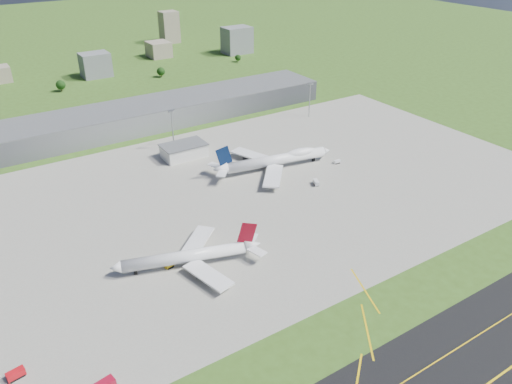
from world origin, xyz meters
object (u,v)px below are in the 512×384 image
airliner_blue_quad (276,160)px  crash_tender (16,374)px  tug_yellow (169,266)px  airliner_red_twin (190,256)px  van_white_near (316,183)px  van_white_far (337,162)px

airliner_blue_quad → crash_tender: size_ratio=12.48×
crash_tender → tug_yellow: bearing=12.6°
airliner_blue_quad → crash_tender: airliner_blue_quad is taller
airliner_red_twin → airliner_blue_quad: size_ratio=0.83×
airliner_red_twin → van_white_near: size_ratio=10.66×
crash_tender → van_white_near: 173.28m
airliner_red_twin → airliner_blue_quad: bearing=-128.3°
tug_yellow → crash_tender: bearing=-170.6°
van_white_near → van_white_far: bearing=-39.6°
airliner_blue_quad → van_white_near: airliner_blue_quad is taller
airliner_blue_quad → van_white_far: bearing=-12.9°
van_white_near → van_white_far: van_white_near is taller
airliner_red_twin → tug_yellow: 9.86m
airliner_blue_quad → crash_tender: bearing=-142.9°
tug_yellow → van_white_far: 134.32m
airliner_blue_quad → tug_yellow: airliner_blue_quad is taller
airliner_red_twin → crash_tender: airliner_red_twin is taller
crash_tender → van_white_near: (165.20, 52.33, -0.14)m
airliner_red_twin → tug_yellow: airliner_red_twin is taller
tug_yellow → van_white_near: (99.84, 25.32, 0.40)m
crash_tender → tug_yellow: 70.72m
crash_tender → van_white_far: crash_tender is taller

